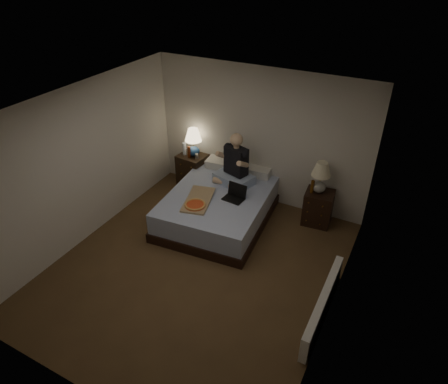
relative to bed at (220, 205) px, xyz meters
The scene contains 19 objects.
floor 1.35m from the bed, 77.23° to the right, with size 4.00×4.50×0.00m, color brown.
ceiling 2.60m from the bed, 77.23° to the right, with size 4.00×4.50×0.00m, color white.
wall_back 1.40m from the bed, 73.01° to the left, with size 4.00×2.50×0.00m, color silver.
wall_front 3.69m from the bed, 85.27° to the right, with size 4.00×2.50×0.00m, color silver.
wall_left 2.36m from the bed, 142.89° to the right, with size 4.50×2.50×0.00m, color silver.
wall_right 2.81m from the bed, 29.40° to the right, with size 4.50×2.50×0.00m, color silver.
bed is the anchor object (origin of this frame).
nightstand_left 1.26m from the bed, 142.97° to the left, with size 0.52×0.46×0.67m, color black.
nightstand_right 1.70m from the bed, 23.40° to the left, with size 0.47×0.42×0.61m, color black.
lamp_left 1.40m from the bed, 141.81° to the left, with size 0.32×0.32×0.56m, color navy, non-canonical shape.
lamp_right 1.79m from the bed, 24.22° to the left, with size 0.32×0.32×0.56m, color gray, non-canonical shape.
water_bottle 1.45m from the bed, 148.18° to the left, with size 0.07×0.07×0.25m, color silver.
soda_can 1.18m from the bed, 141.68° to the left, with size 0.07×0.07×0.10m, color #A8A7A3.
beer_bottle_left 1.30m from the bed, 147.11° to the left, with size 0.06×0.06×0.23m, color #521F0B.
beer_bottle_right 1.62m from the bed, 23.33° to the left, with size 0.06×0.06×0.23m, color #56310C.
person 0.84m from the bed, 80.41° to the left, with size 0.66×0.52×0.93m, color black, non-canonical shape.
laptop 0.50m from the bed, 15.12° to the right, with size 0.34×0.28×0.24m, color black, non-canonical shape.
pizza_box 0.67m from the bed, 103.19° to the right, with size 0.40×0.76×0.08m, color tan, non-canonical shape.
radiator 2.58m from the bed, 30.59° to the right, with size 0.10×1.60×0.40m, color silver.
Camera 1 is at (2.46, -3.80, 4.20)m, focal length 32.00 mm.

